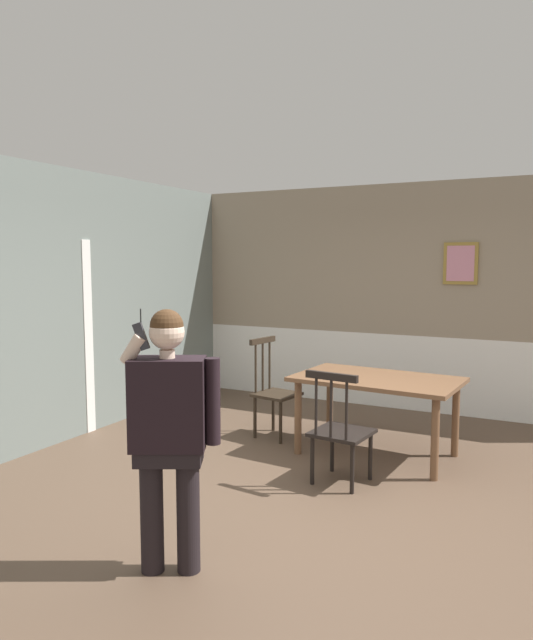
{
  "coord_description": "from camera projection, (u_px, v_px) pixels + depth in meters",
  "views": [
    {
      "loc": [
        1.69,
        -4.1,
        1.88
      ],
      "look_at": [
        -0.11,
        -0.58,
        1.47
      ],
      "focal_mm": 32.65,
      "sensor_mm": 36.0,
      "label": 1
    }
  ],
  "objects": [
    {
      "name": "ground_plane",
      "position": [
        312.0,
        499.0,
        4.59
      ],
      "size": [
        6.98,
        6.98,
        0.0
      ],
      "primitive_type": "plane",
      "color": "brown"
    },
    {
      "name": "room_back_partition",
      "position": [
        411.0,
        302.0,
        7.26
      ],
      "size": [
        5.88,
        0.17,
        2.83
      ],
      "color": "gray",
      "rests_on": "ground_plane"
    },
    {
      "name": "room_left_partition",
      "position": [
        40.0,
        308.0,
        5.78
      ],
      "size": [
        0.13,
        6.34,
        2.83
      ],
      "color": "slate",
      "rests_on": "ground_plane"
    },
    {
      "name": "chair_near_window",
      "position": [
        274.0,
        391.0,
        6.19
      ],
      "size": [
        0.48,
        0.48,
        1.05
      ],
      "rotation": [
        0.0,
        0.0,
        4.55
      ],
      "color": "#2D2319",
      "rests_on": "ground_plane"
    },
    {
      "name": "chair_by_doorway",
      "position": [
        340.0,
        430.0,
        4.87
      ],
      "size": [
        0.51,
        0.51,
        0.98
      ],
      "rotation": [
        0.0,
        0.0,
        -0.11
      ],
      "color": "black",
      "rests_on": "ground_plane"
    },
    {
      "name": "dining_table",
      "position": [
        377.0,
        387.0,
        5.57
      ],
      "size": [
        1.59,
        1.03,
        0.76
      ],
      "rotation": [
        0.0,
        0.0,
        -0.08
      ],
      "color": "brown",
      "rests_on": "ground_plane"
    },
    {
      "name": "person_figure",
      "position": [
        170.0,
        424.0,
        3.44
      ],
      "size": [
        0.54,
        0.42,
        1.6
      ],
      "rotation": [
        0.0,
        0.0,
        3.62
      ],
      "color": "black",
      "rests_on": "ground_plane"
    }
  ]
}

